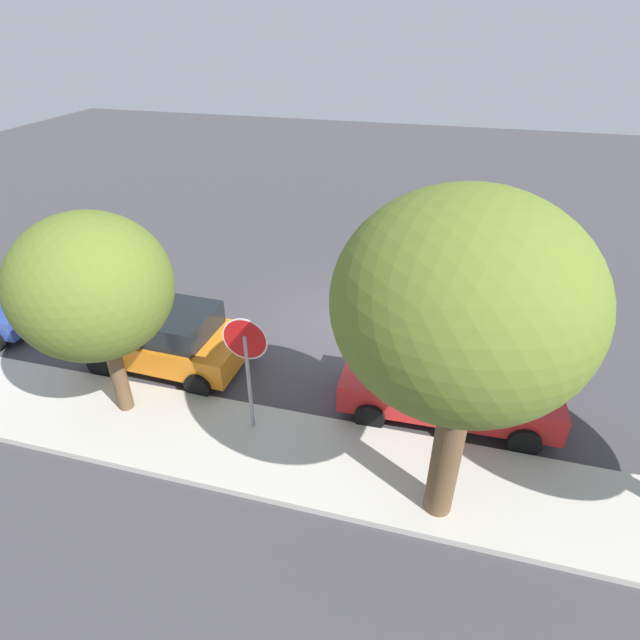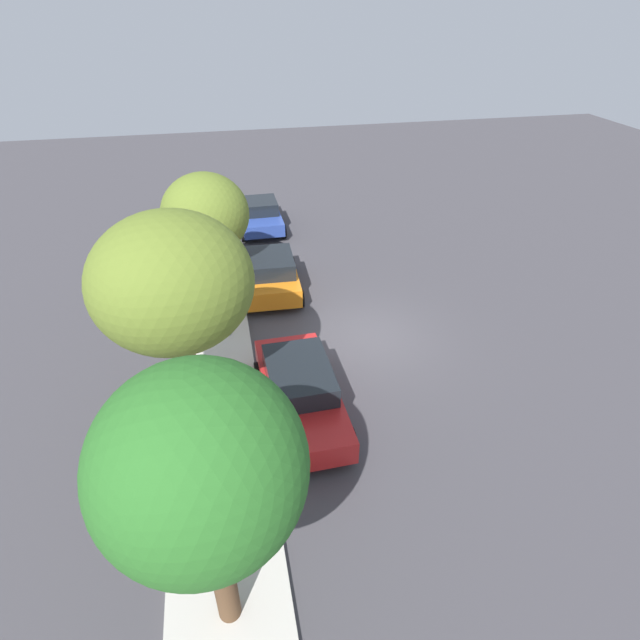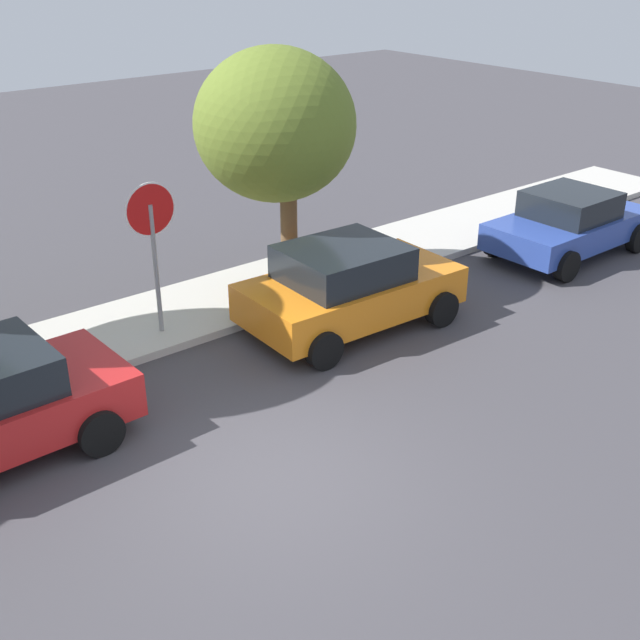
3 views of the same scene
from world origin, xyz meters
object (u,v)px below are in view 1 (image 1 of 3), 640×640
at_px(street_tree_near_corner, 462,306).
at_px(street_tree_far, 93,287).
at_px(stop_sign, 247,356).
at_px(parked_car_orange, 169,337).
at_px(parked_car_red, 447,383).

relative_size(street_tree_near_corner, street_tree_far, 1.25).
bearing_deg(stop_sign, street_tree_far, 7.44).
xyz_separation_m(stop_sign, parked_car_orange, (2.79, -1.68, -1.15)).
distance_m(street_tree_near_corner, street_tree_far, 6.55).
height_order(parked_car_red, street_tree_near_corner, street_tree_near_corner).
distance_m(stop_sign, parked_car_orange, 3.45).
height_order(stop_sign, parked_car_red, stop_sign).
bearing_deg(parked_car_orange, street_tree_near_corner, 157.11).
distance_m(parked_car_orange, street_tree_near_corner, 7.80).
distance_m(parked_car_orange, parked_car_red, 6.59).
bearing_deg(street_tree_far, street_tree_near_corner, 173.89).
bearing_deg(stop_sign, street_tree_near_corner, 164.07).
bearing_deg(street_tree_far, parked_car_orange, -89.26).
xyz_separation_m(stop_sign, street_tree_far, (2.76, 0.36, 1.28)).
bearing_deg(street_tree_far, parked_car_red, -163.01).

